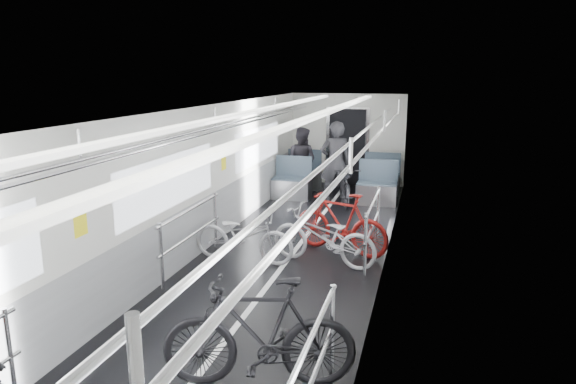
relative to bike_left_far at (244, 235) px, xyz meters
name	(u,v)px	position (x,y,z in m)	size (l,w,h in m)	color
car_shell	(300,181)	(0.65, 1.02, 0.69)	(3.02, 14.01, 2.41)	black
bike_left_far	(244,235)	(0.00, 0.00, 0.00)	(0.57, 1.65, 0.86)	#A9A9AD
bike_right_near	(259,333)	(1.28, -3.09, 0.12)	(0.52, 1.83, 1.10)	black
bike_right_mid	(323,237)	(1.23, 0.20, 0.02)	(0.60, 1.72, 0.90)	#BDBCC1
bike_right_far	(341,223)	(1.40, 0.80, 0.08)	(0.49, 1.72, 1.03)	maroon
bike_aisle	(345,185)	(0.95, 4.04, 0.01)	(0.58, 1.67, 0.88)	black
person_standing	(335,163)	(0.72, 4.04, 0.51)	(0.69, 0.45, 1.88)	black
person_seated	(301,160)	(-0.27, 4.88, 0.39)	(0.79, 0.62, 1.64)	#2B272E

